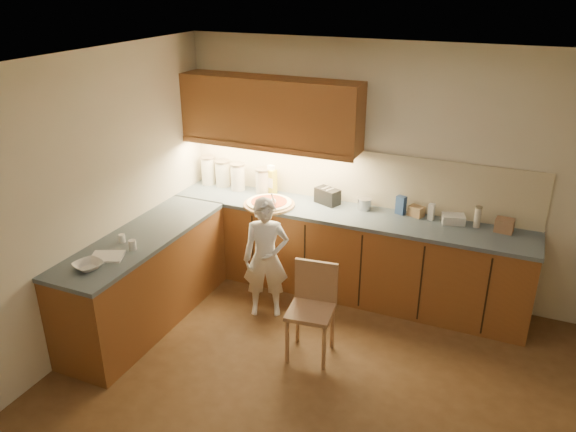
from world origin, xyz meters
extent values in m
plane|color=brown|center=(0.00, 0.00, 0.00)|extent=(4.50, 4.50, 0.00)
cube|color=beige|center=(0.00, 2.00, 1.30)|extent=(4.50, 0.04, 2.60)
cube|color=beige|center=(-2.25, 0.00, 1.30)|extent=(0.04, 4.00, 2.60)
cube|color=white|center=(0.00, 0.00, 2.60)|extent=(4.50, 4.00, 0.04)
cube|color=brown|center=(-0.38, 1.70, 0.44)|extent=(3.75, 0.60, 0.88)
cube|color=brown|center=(-1.95, 0.40, 0.44)|extent=(0.60, 2.00, 0.88)
cube|color=#485968|center=(-0.37, 1.70, 0.90)|extent=(3.77, 0.62, 0.04)
cube|color=#485968|center=(-1.95, 0.40, 0.90)|extent=(0.62, 2.02, 0.04)
cube|color=black|center=(-1.90, 1.40, 0.44)|extent=(0.02, 0.01, 0.80)
cube|color=black|center=(-1.30, 1.40, 0.44)|extent=(0.02, 0.01, 0.80)
cube|color=black|center=(-0.70, 1.40, 0.44)|extent=(0.02, 0.01, 0.80)
cube|color=black|center=(-0.10, 1.40, 0.44)|extent=(0.02, 0.01, 0.80)
cube|color=black|center=(0.50, 1.40, 0.44)|extent=(0.02, 0.01, 0.80)
cube|color=black|center=(1.10, 1.40, 0.44)|extent=(0.02, 0.01, 0.80)
cube|color=beige|center=(-0.38, 1.99, 1.21)|extent=(3.75, 0.02, 0.58)
cube|color=brown|center=(-1.27, 1.82, 1.85)|extent=(1.95, 0.35, 0.70)
cube|color=brown|center=(-1.27, 1.65, 1.50)|extent=(1.95, 0.02, 0.06)
cylinder|color=tan|center=(-1.17, 1.55, 0.93)|extent=(0.54, 0.54, 0.02)
cylinder|color=#FEF1C7|center=(-1.17, 1.55, 0.95)|extent=(0.48, 0.48, 0.02)
cylinder|color=#B33317|center=(-1.17, 1.55, 0.97)|extent=(0.38, 0.38, 0.01)
sphere|color=white|center=(-1.10, 1.50, 0.99)|extent=(0.07, 0.07, 0.07)
cylinder|color=white|center=(-1.06, 1.44, 1.02)|extent=(0.02, 0.13, 0.22)
imported|color=white|center=(-0.94, 0.98, 0.62)|extent=(0.53, 0.45, 1.23)
cylinder|color=tan|center=(-0.43, 0.33, 0.22)|extent=(0.03, 0.03, 0.43)
cylinder|color=tan|center=(-0.10, 0.37, 0.22)|extent=(0.03, 0.03, 0.43)
cylinder|color=tan|center=(-0.47, 0.65, 0.22)|extent=(0.03, 0.03, 0.43)
cylinder|color=tan|center=(-0.14, 0.69, 0.22)|extent=(0.03, 0.03, 0.43)
cube|color=tan|center=(-0.28, 0.51, 0.45)|extent=(0.43, 0.43, 0.04)
cube|color=tan|center=(-0.30, 0.69, 0.67)|extent=(0.39, 0.08, 0.39)
imported|color=silver|center=(-1.95, -0.30, 0.95)|extent=(0.28, 0.28, 0.06)
cylinder|color=white|center=(-2.09, 1.87, 1.07)|extent=(0.15, 0.15, 0.31)
cylinder|color=gray|center=(-2.09, 1.87, 1.24)|extent=(0.16, 0.16, 0.02)
cylinder|color=white|center=(-1.91, 1.88, 1.06)|extent=(0.16, 0.16, 0.28)
cylinder|color=gray|center=(-1.91, 1.88, 1.21)|extent=(0.17, 0.17, 0.02)
cylinder|color=white|center=(-1.69, 1.83, 1.06)|extent=(0.16, 0.16, 0.29)
cylinder|color=gray|center=(-1.69, 1.83, 1.22)|extent=(0.17, 0.17, 0.02)
cylinder|color=beige|center=(-1.39, 1.86, 1.05)|extent=(0.16, 0.16, 0.26)
cylinder|color=gray|center=(-1.39, 1.86, 1.19)|extent=(0.17, 0.17, 0.02)
cube|color=gold|center=(-1.30, 1.87, 1.06)|extent=(0.13, 0.11, 0.28)
cube|color=silver|center=(-1.30, 1.87, 1.22)|extent=(0.08, 0.07, 0.05)
cube|color=black|center=(-0.63, 1.85, 1.00)|extent=(0.29, 0.23, 0.17)
cube|color=#B2B2B7|center=(-0.66, 1.86, 1.09)|extent=(0.07, 0.11, 0.00)
cube|color=#B2B2B7|center=(-0.60, 1.83, 1.09)|extent=(0.07, 0.11, 0.00)
cylinder|color=silver|center=(-0.22, 1.85, 0.97)|extent=(0.15, 0.15, 0.11)
cylinder|color=silver|center=(-0.22, 1.85, 1.03)|extent=(0.15, 0.15, 0.01)
cube|color=#2E4D8A|center=(0.15, 1.88, 1.01)|extent=(0.11, 0.09, 0.19)
cube|color=tan|center=(0.31, 1.89, 0.97)|extent=(0.17, 0.15, 0.10)
cube|color=silver|center=(0.46, 1.85, 1.00)|extent=(0.06, 0.06, 0.17)
cube|color=silver|center=(0.68, 1.86, 0.96)|extent=(0.25, 0.20, 0.09)
cylinder|color=silver|center=(0.90, 1.85, 1.02)|extent=(0.06, 0.06, 0.20)
cylinder|color=gray|center=(0.90, 1.85, 1.13)|extent=(0.07, 0.07, 0.01)
cube|color=#987052|center=(1.15, 1.84, 0.98)|extent=(0.18, 0.15, 0.13)
cube|color=white|center=(-1.94, -0.08, 0.93)|extent=(0.33, 0.30, 0.02)
cylinder|color=white|center=(-2.02, 0.22, 0.96)|extent=(0.06, 0.06, 0.08)
cylinder|color=white|center=(-1.84, 0.14, 0.96)|extent=(0.08, 0.08, 0.09)
camera|label=1|loc=(1.20, -3.38, 3.16)|focal=35.00mm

